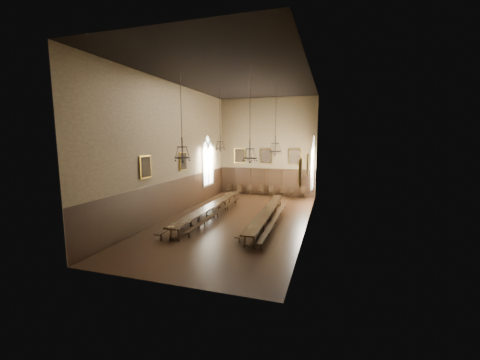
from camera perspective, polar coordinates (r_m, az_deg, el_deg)
The scene contains 34 objects.
floor at distance 19.56m, azimuth -0.59°, elevation -7.74°, with size 9.00×18.00×0.02m, color black.
ceiling at distance 19.19m, azimuth -0.63°, elevation 19.16°, with size 9.00×18.00×0.02m, color black.
wall_back at distance 27.55m, azimuth 5.22°, elevation 6.32°, with size 9.00×0.02×9.00m, color #776749.
wall_front at distance 10.66m, azimuth -15.76°, elevation 3.39°, with size 9.00×0.02×9.00m, color #776749.
wall_left at distance 20.68m, azimuth -12.63°, elevation 5.60°, with size 0.02×18.00×9.00m, color #776749.
wall_right at distance 17.97m, azimuth 13.26°, elevation 5.24°, with size 0.02×18.00×9.00m, color #776749.
wainscot_panelling at distance 19.26m, azimuth -0.59°, elevation -4.13°, with size 9.00×18.00×2.50m, color black, non-canonical shape.
table_left at distance 20.08m, azimuth -5.83°, elevation -6.12°, with size 0.86×10.66×0.83m.
table_right at distance 18.89m, azimuth 5.22°, elevation -7.07°, with size 1.01×10.20×0.79m.
bench_left_outer at distance 20.23m, azimuth -7.86°, elevation -6.38°, with size 0.45×10.47×0.47m.
bench_left_inner at distance 20.08m, azimuth -4.41°, elevation -6.52°, with size 0.49×9.44×0.42m.
bench_right_inner at distance 19.20m, azimuth 3.91°, elevation -7.22°, with size 0.44×9.20×0.41m.
bench_right_outer at distance 18.67m, azimuth 6.88°, elevation -7.64°, with size 0.54×9.81×0.44m.
chair_0 at distance 28.51m, azimuth -2.21°, elevation -2.15°, with size 0.46×0.46×0.90m.
chair_1 at distance 28.16m, azimuth -0.12°, elevation -2.27°, with size 0.50×0.50×0.90m.
chair_2 at distance 27.93m, azimuth 1.86°, elevation -2.31°, with size 0.50×0.50×0.98m.
chair_3 at distance 27.70m, azimuth 4.04°, elevation -2.41°, with size 0.47×0.47×0.99m.
chair_4 at distance 27.43m, azimuth 6.10°, elevation -2.54°, with size 0.55×0.55×0.99m.
chair_5 at distance 27.20m, azimuth 8.19°, elevation -2.70°, with size 0.45×0.45×0.93m.
chair_6 at distance 27.12m, azimuth 9.98°, elevation -2.74°, with size 0.50×0.50×0.98m.
chair_7 at distance 27.07m, azimuth 12.13°, elevation -2.81°, with size 0.54×0.54×1.01m.
chandelier_back_left at distance 22.32m, azimuth -3.86°, elevation 7.06°, with size 0.77×0.77×4.53m.
chandelier_back_right at distance 20.81m, azimuth 6.86°, elevation 6.38°, with size 0.87×0.87×4.73m.
chandelier_front_left at distance 17.04m, azimuth -11.13°, elevation 5.27°, with size 0.94×0.94×4.94m.
chandelier_front_right at distance 15.55m, azimuth 1.91°, elevation 5.55°, with size 0.77×0.77×4.86m.
portrait_back_0 at distance 28.12m, azimuth -0.06°, elevation 4.75°, with size 1.10×0.12×1.40m.
portrait_back_1 at distance 27.46m, azimuth 5.14°, elevation 4.64°, with size 1.10×0.12×1.40m.
portrait_back_2 at distance 27.03m, azimuth 10.55°, elevation 4.48°, with size 1.10×0.12×1.40m.
portrait_left_0 at distance 21.54m, azimuth -10.94°, elevation 3.60°, with size 0.12×1.00×1.30m.
portrait_left_1 at distance 17.72m, azimuth -17.84°, elevation 2.44°, with size 0.12×1.00×1.30m.
portrait_right_0 at distance 19.03m, azimuth 13.02°, elevation 2.98°, with size 0.12×1.00×1.30m.
portrait_right_1 at distance 14.57m, azimuth 11.63°, elevation 1.53°, with size 0.12×1.00×1.30m.
window_right at distance 23.53m, azimuth 13.97°, elevation 3.14°, with size 0.20×2.20×4.60m, color white, non-canonical shape.
window_left at distance 25.62m, azimuth -6.25°, elevation 3.71°, with size 0.20×2.20×4.60m, color white, non-canonical shape.
Camera 1 is at (5.81, -17.91, 5.30)m, focal length 22.00 mm.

